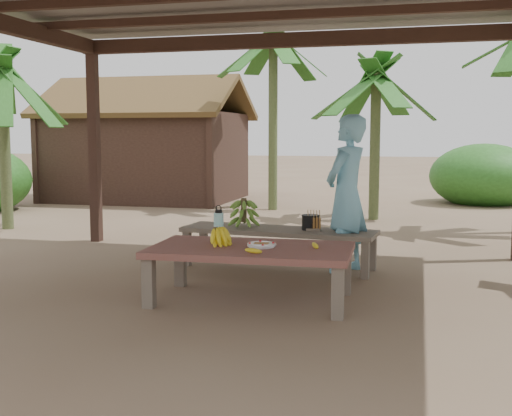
% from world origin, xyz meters
% --- Properties ---
extents(ground, '(80.00, 80.00, 0.00)m').
position_xyz_m(ground, '(0.00, 0.00, 0.00)').
color(ground, brown).
rests_on(ground, ground).
extents(work_table, '(1.84, 1.06, 0.50)m').
position_xyz_m(work_table, '(0.18, -0.36, 0.43)').
color(work_table, brown).
rests_on(work_table, ground).
extents(bench, '(2.25, 0.80, 0.45)m').
position_xyz_m(bench, '(0.10, 1.13, 0.39)').
color(bench, brown).
rests_on(bench, ground).
extents(ripe_banana_bunch, '(0.31, 0.27, 0.18)m').
position_xyz_m(ripe_banana_bunch, '(-0.17, -0.33, 0.59)').
color(ripe_banana_bunch, yellow).
rests_on(ripe_banana_bunch, work_table).
extents(plate, '(0.26, 0.26, 0.04)m').
position_xyz_m(plate, '(0.27, -0.34, 0.52)').
color(plate, white).
rests_on(plate, work_table).
extents(loose_banana_front, '(0.16, 0.09, 0.04)m').
position_xyz_m(loose_banana_front, '(0.28, -0.67, 0.52)').
color(loose_banana_front, yellow).
rests_on(loose_banana_front, work_table).
extents(loose_banana_side, '(0.11, 0.14, 0.04)m').
position_xyz_m(loose_banana_side, '(0.75, -0.28, 0.52)').
color(loose_banana_side, yellow).
rests_on(loose_banana_side, work_table).
extents(water_flask, '(0.09, 0.09, 0.34)m').
position_xyz_m(water_flask, '(-0.21, -0.10, 0.64)').
color(water_flask, '#3FC3C6').
rests_on(water_flask, work_table).
extents(green_banana_stalk, '(0.33, 0.33, 0.35)m').
position_xyz_m(green_banana_stalk, '(-0.31, 1.16, 0.62)').
color(green_banana_stalk, '#598C2D').
rests_on(green_banana_stalk, bench).
extents(cooking_pot, '(0.19, 0.19, 0.16)m').
position_xyz_m(cooking_pot, '(0.47, 1.12, 0.53)').
color(cooking_pot, black).
rests_on(cooking_pot, bench).
extents(skewer_rack, '(0.19, 0.10, 0.24)m').
position_xyz_m(skewer_rack, '(0.52, 1.04, 0.57)').
color(skewer_rack, '#A57F47').
rests_on(skewer_rack, bench).
extents(woman, '(0.62, 0.74, 1.73)m').
position_xyz_m(woman, '(0.86, 1.13, 0.86)').
color(woman, '#6EB5D0').
rests_on(woman, ground).
extents(hut, '(4.40, 3.43, 2.85)m').
position_xyz_m(hut, '(-4.50, 8.00, 1.10)').
color(hut, black).
rests_on(hut, ground).
extents(banana_plant_n, '(1.80, 1.80, 2.79)m').
position_xyz_m(banana_plant_n, '(0.85, 5.67, 2.31)').
color(banana_plant_n, '#596638').
rests_on(banana_plant_n, ground).
extents(banana_plant_nw, '(1.80, 1.80, 3.67)m').
position_xyz_m(banana_plant_nw, '(-1.23, 6.69, 3.17)').
color(banana_plant_nw, '#596638').
rests_on(banana_plant_nw, ground).
extents(banana_plant_w, '(1.80, 1.80, 2.74)m').
position_xyz_m(banana_plant_w, '(-4.78, 3.04, 2.26)').
color(banana_plant_w, '#596638').
rests_on(banana_plant_w, ground).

